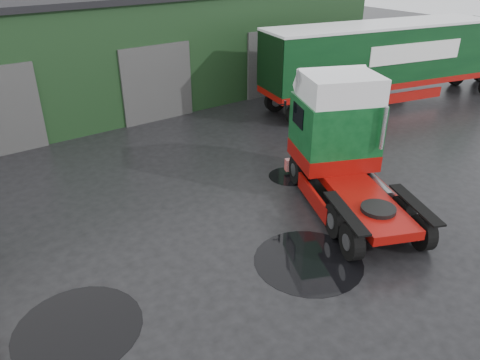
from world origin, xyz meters
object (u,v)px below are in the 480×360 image
(hero_tractor, at_px, (358,153))
(lorry_right, at_px, (377,65))
(warehouse, at_px, (110,43))
(wash_bucket, at_px, (364,171))
(tree_back_b, at_px, (152,6))

(hero_tractor, relative_size, lorry_right, 0.41)
(warehouse, bearing_deg, wash_bucket, -77.69)
(lorry_right, bearing_deg, hero_tractor, -40.83)
(hero_tractor, bearing_deg, warehouse, 117.04)
(warehouse, bearing_deg, tree_back_b, 51.34)
(warehouse, height_order, wash_bucket, warehouse)
(warehouse, distance_m, lorry_right, 15.99)
(wash_bucket, bearing_deg, tree_back_b, 81.04)
(lorry_right, bearing_deg, wash_bucket, -39.55)
(hero_tractor, xyz_separation_m, tree_back_b, (7.01, 28.84, 1.46))
(hero_tractor, relative_size, tree_back_b, 0.98)
(tree_back_b, bearing_deg, lorry_right, -80.91)
(wash_bucket, distance_m, tree_back_b, 27.66)
(warehouse, distance_m, hero_tractor, 18.89)
(warehouse, relative_size, hero_tractor, 4.39)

